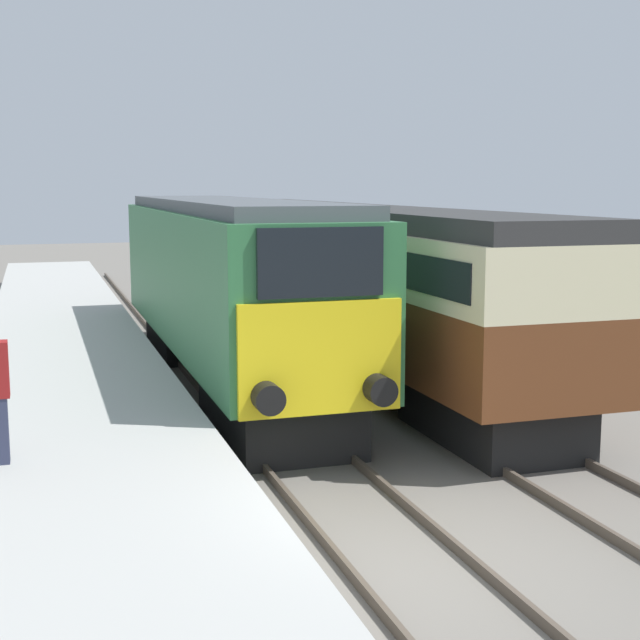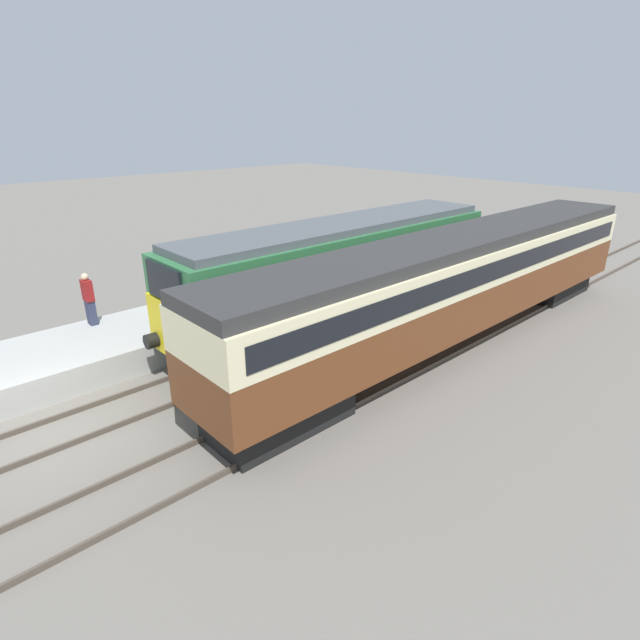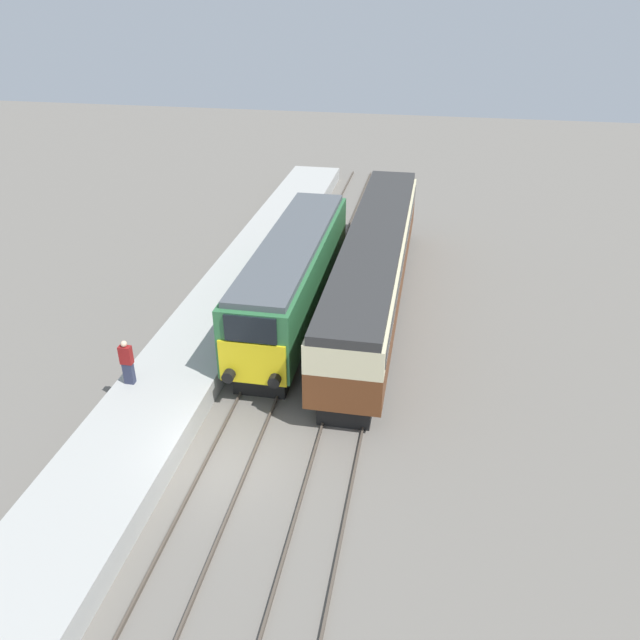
# 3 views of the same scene
# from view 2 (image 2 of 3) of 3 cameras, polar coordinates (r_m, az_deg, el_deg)

# --- Properties ---
(ground_plane) EXTENTS (120.00, 120.00, 0.00)m
(ground_plane) POSITION_cam_2_polar(r_m,az_deg,el_deg) (14.27, -28.21, -11.64)
(ground_plane) COLOR slate
(platform_left) EXTENTS (3.50, 50.00, 0.89)m
(platform_left) POSITION_cam_2_polar(r_m,az_deg,el_deg) (19.65, -8.59, 1.32)
(platform_left) COLOR #A8A8A3
(platform_left) RESTS_ON ground_plane
(rails_near_track) EXTENTS (1.51, 60.00, 0.14)m
(rails_near_track) POSITION_cam_2_polar(r_m,az_deg,el_deg) (15.77, -10.72, -5.66)
(rails_near_track) COLOR #4C4238
(rails_near_track) RESTS_ON ground_plane
(rails_far_track) EXTENTS (1.50, 60.00, 0.14)m
(rails_far_track) POSITION_cam_2_polar(r_m,az_deg,el_deg) (13.34, -2.73, -10.76)
(rails_far_track) COLOR #4C4238
(rails_far_track) RESTS_ON ground_plane
(locomotive) EXTENTS (2.70, 13.74, 4.03)m
(locomotive) POSITION_cam_2_polar(r_m,az_deg,el_deg) (17.86, 2.53, 5.51)
(locomotive) COLOR black
(locomotive) RESTS_ON ground_plane
(passenger_carriage) EXTENTS (2.75, 19.79, 3.84)m
(passenger_carriage) POSITION_cam_2_polar(r_m,az_deg,el_deg) (17.42, 15.53, 4.66)
(passenger_carriage) COLOR black
(passenger_carriage) RESTS_ON ground_plane
(person_on_platform) EXTENTS (0.44, 0.26, 1.77)m
(person_on_platform) POSITION_cam_2_polar(r_m,az_deg,el_deg) (18.14, -24.91, 2.17)
(person_on_platform) COLOR #2D334C
(person_on_platform) RESTS_ON platform_left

